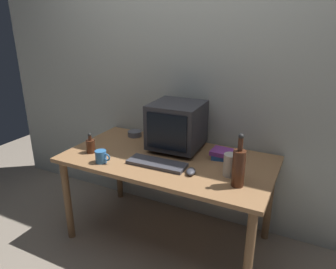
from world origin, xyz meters
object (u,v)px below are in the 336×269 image
computer_mouse (191,171)px  bottle_short (91,145)px  crt_monitor (177,126)px  book_stack (226,155)px  metal_canister (230,165)px  bottle_tall (239,167)px  keyboard (157,163)px  cd_spindle (135,134)px  mug (101,157)px

computer_mouse → bottle_short: (-0.82, -0.01, 0.04)m
crt_monitor → book_stack: crt_monitor is taller
computer_mouse → metal_canister: size_ratio=0.67×
bottle_short → book_stack: 1.02m
computer_mouse → bottle_tall: 0.33m
bottle_tall → book_stack: 0.41m
metal_canister → keyboard: bearing=-171.4°
bottle_short → cd_spindle: (0.11, 0.46, -0.04)m
crt_monitor → mug: (-0.37, -0.47, -0.15)m
bottle_short → keyboard: bearing=3.2°
computer_mouse → keyboard: bearing=163.7°
computer_mouse → cd_spindle: 0.84m
bottle_short → book_stack: size_ratio=0.69×
mug → cd_spindle: 0.57m
bottle_tall → mug: (-0.95, -0.10, -0.08)m
crt_monitor → metal_canister: crt_monitor is taller
computer_mouse → cd_spindle: (-0.72, 0.44, 0.00)m
bottle_short → mug: bearing=-30.4°
keyboard → metal_canister: size_ratio=2.80×
crt_monitor → cd_spindle: 0.49m
cd_spindle → keyboard: bearing=-43.4°
crt_monitor → book_stack: 0.43m
book_stack → mug: bearing=-149.2°
computer_mouse → book_stack: bearing=56.1°
bottle_short → book_stack: bearing=20.2°
computer_mouse → book_stack: (0.14, 0.34, 0.01)m
bottle_tall → metal_canister: 0.15m
bottle_tall → mug: bottle_tall is taller
bottle_tall → mug: 0.96m
bottle_tall → metal_canister: size_ratio=2.26×
bottle_tall → book_stack: (-0.18, 0.36, -0.10)m
crt_monitor → computer_mouse: bearing=-52.6°
crt_monitor → book_stack: size_ratio=1.74×
book_stack → computer_mouse: bearing=-111.7°
crt_monitor → bottle_tall: bearing=-32.2°
bottle_tall → metal_canister: bearing=125.6°
bottle_short → metal_canister: bearing=5.8°
computer_mouse → cd_spindle: bearing=135.9°
keyboard → mug: 0.40m
bottle_short → cd_spindle: bearing=76.9°
metal_canister → bottle_short: bearing=-174.2°
crt_monitor → book_stack: bearing=-1.2°
book_stack → keyboard: bearing=-141.2°
mug → cd_spindle: size_ratio=1.00×
crt_monitor → metal_canister: bearing=-26.9°
keyboard → metal_canister: (0.50, 0.08, 0.06)m
book_stack → metal_canister: bearing=-68.1°
bottle_short → computer_mouse: bearing=0.8°
book_stack → mug: size_ratio=1.92×
crt_monitor → bottle_tall: 0.69m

